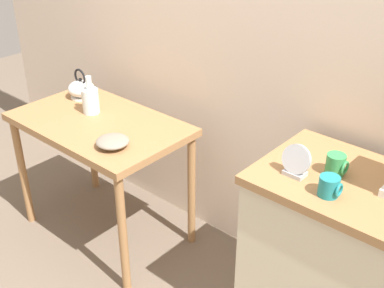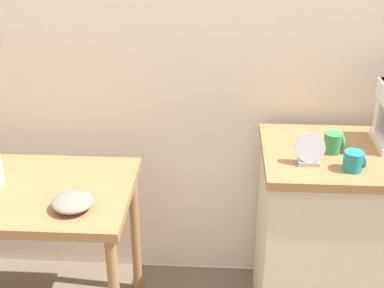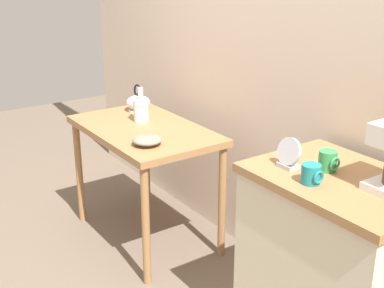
{
  "view_description": "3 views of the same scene",
  "coord_description": "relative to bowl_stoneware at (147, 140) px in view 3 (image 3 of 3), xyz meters",
  "views": [
    {
      "loc": [
        1.33,
        -1.52,
        1.91
      ],
      "look_at": [
        -0.0,
        -0.0,
        0.81
      ],
      "focal_mm": 46.71,
      "sensor_mm": 36.0,
      "label": 1
    },
    {
      "loc": [
        0.2,
        -1.89,
        1.88
      ],
      "look_at": [
        0.09,
        0.0,
        0.94
      ],
      "focal_mm": 50.01,
      "sensor_mm": 36.0,
      "label": 2
    },
    {
      "loc": [
        1.97,
        -1.49,
        1.72
      ],
      "look_at": [
        -0.11,
        -0.06,
        0.79
      ],
      "focal_mm": 49.13,
      "sensor_mm": 36.0,
      "label": 3
    }
  ],
  "objects": [
    {
      "name": "table_clock",
      "position": [
        0.91,
        0.15,
        0.17
      ],
      "size": [
        0.12,
        0.06,
        0.13
      ],
      "color": "#B2B5BA",
      "rests_on": "kitchen_counter"
    },
    {
      "name": "back_wall",
      "position": [
        0.46,
        0.63,
        0.64
      ],
      "size": [
        4.4,
        0.1,
        2.8
      ],
      "primitive_type": "cube",
      "color": "beige",
      "rests_on": "ground_plane"
    },
    {
      "name": "teakettle",
      "position": [
        -0.59,
        0.28,
        0.03
      ],
      "size": [
        0.19,
        0.15,
        0.18
      ],
      "color": "white",
      "rests_on": "wooden_table"
    },
    {
      "name": "ground_plane",
      "position": [
        0.36,
        0.18,
        -0.76
      ],
      "size": [
        8.0,
        8.0,
        0.0
      ],
      "primitive_type": "plane",
      "color": "#6B5B4C"
    },
    {
      "name": "bowl_stoneware",
      "position": [
        0.0,
        0.0,
        0.0
      ],
      "size": [
        0.16,
        0.16,
        0.05
      ],
      "color": "gray",
      "rests_on": "wooden_table"
    },
    {
      "name": "kitchen_counter",
      "position": [
        1.11,
        0.26,
        -0.32
      ],
      "size": [
        0.74,
        0.53,
        0.88
      ],
      "color": "beige",
      "rests_on": "ground_plane"
    },
    {
      "name": "mug_dark_teal",
      "position": [
        1.07,
        0.11,
        0.16
      ],
      "size": [
        0.08,
        0.08,
        0.08
      ],
      "color": "teal",
      "rests_on": "kitchen_counter"
    },
    {
      "name": "wooden_table",
      "position": [
        -0.28,
        0.14,
        -0.12
      ],
      "size": [
        0.96,
        0.59,
        0.74
      ],
      "color": "#9E7044",
      "rests_on": "ground_plane"
    },
    {
      "name": "glass_carafe_vase",
      "position": [
        -0.39,
        0.18,
        0.05
      ],
      "size": [
        0.09,
        0.09,
        0.21
      ],
      "color": "silver",
      "rests_on": "wooden_table"
    },
    {
      "name": "mug_tall_green",
      "position": [
        1.02,
        0.26,
        0.16
      ],
      "size": [
        0.08,
        0.07,
        0.08
      ],
      "color": "#338C4C",
      "rests_on": "kitchen_counter"
    }
  ]
}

